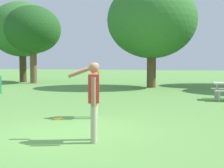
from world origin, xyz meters
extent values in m
plane|color=#609947|center=(0.00, 0.00, 0.00)|extent=(120.00, 120.00, 0.00)
cylinder|color=#B7AD93|center=(0.82, -0.60, 0.41)|extent=(0.13, 0.13, 0.82)
cylinder|color=#B7AD93|center=(0.74, -0.35, 0.41)|extent=(0.13, 0.13, 0.82)
cube|color=#D83838|center=(0.78, -0.48, 1.11)|extent=(0.33, 0.43, 0.58)
sphere|color=#9E7051|center=(0.78, -0.48, 1.53)|extent=(0.21, 0.21, 0.21)
cylinder|color=#9E7051|center=(0.87, -0.72, 1.06)|extent=(0.09, 0.09, 0.58)
cylinder|color=#9E7051|center=(0.44, -0.32, 1.45)|extent=(0.57, 0.27, 0.28)
cylinder|color=#B7AD93|center=(-0.14, 2.17, 0.41)|extent=(0.13, 0.13, 0.82)
cylinder|color=#B7AD93|center=(-0.05, 1.93, 0.41)|extent=(0.13, 0.13, 0.82)
cube|color=orange|center=(-0.09, 2.05, 1.11)|extent=(0.33, 0.43, 0.58)
sphere|color=tan|center=(-0.09, 2.05, 1.53)|extent=(0.21, 0.21, 0.21)
cylinder|color=tan|center=(-0.18, 2.29, 1.06)|extent=(0.09, 0.09, 0.58)
cylinder|color=tan|center=(-0.01, 1.80, 1.06)|extent=(0.09, 0.09, 0.58)
cylinder|color=yellow|center=(-1.05, 1.50, 0.01)|extent=(0.28, 0.28, 0.03)
cylinder|color=#B6B2A8|center=(3.59, 7.62, 0.35)|extent=(0.11, 0.11, 0.71)
cylinder|color=#B6B2A8|center=(3.64, 7.04, 0.21)|extent=(0.09, 0.09, 0.41)
cylinder|color=#B6B2A8|center=(3.55, 8.20, 0.21)|extent=(0.09, 0.09, 0.41)
cylinder|color=#4C3823|center=(-11.60, 15.76, 1.47)|extent=(0.57, 0.57, 2.95)
ellipsoid|color=#33702D|center=(-11.60, 15.76, 4.43)|extent=(5.37, 5.37, 4.57)
cylinder|color=brown|center=(-9.94, 14.71, 1.52)|extent=(0.54, 0.54, 3.04)
ellipsoid|color=#21511E|center=(-9.94, 14.71, 4.26)|extent=(4.42, 4.42, 3.76)
cylinder|color=brown|center=(-0.26, 13.34, 1.40)|extent=(0.59, 0.59, 2.80)
ellipsoid|color=#33702D|center=(-0.26, 13.34, 4.41)|extent=(5.83, 5.83, 4.96)
camera|label=1|loc=(2.89, -6.20, 1.64)|focal=47.65mm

